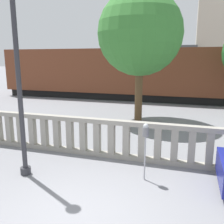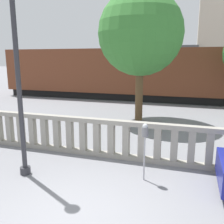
% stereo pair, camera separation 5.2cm
% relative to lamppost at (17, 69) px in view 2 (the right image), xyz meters
% --- Properties ---
extents(ground_plane, '(160.00, 160.00, 0.00)m').
position_rel_lamppost_xyz_m(ground_plane, '(2.12, -1.41, -2.85)').
color(ground_plane, slate).
extents(balustrade, '(17.91, 0.24, 1.24)m').
position_rel_lamppost_xyz_m(balustrade, '(2.12, 1.86, -2.23)').
color(balustrade, gray).
rests_on(balustrade, ground).
extents(lamppost, '(0.32, 0.32, 5.07)m').
position_rel_lamppost_xyz_m(lamppost, '(0.00, 0.00, 0.00)').
color(lamppost, '#2D2D33').
rests_on(lamppost, ground).
extents(parking_meter, '(0.16, 0.16, 1.52)m').
position_rel_lamppost_xyz_m(parking_meter, '(3.16, 0.66, -1.64)').
color(parking_meter, '#99999E').
rests_on(parking_meter, ground).
extents(train_near, '(21.07, 3.11, 4.43)m').
position_rel_lamppost_xyz_m(train_near, '(0.03, 13.67, -0.84)').
color(train_near, black).
rests_on(train_near, ground).
extents(train_far, '(20.41, 2.76, 4.51)m').
position_rel_lamppost_xyz_m(train_far, '(-5.43, 24.22, -0.80)').
color(train_far, black).
rests_on(train_far, ground).
extents(tree_left, '(4.11, 4.11, 6.36)m').
position_rel_lamppost_xyz_m(tree_left, '(1.68, 7.00, 1.44)').
color(tree_left, brown).
rests_on(tree_left, ground).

